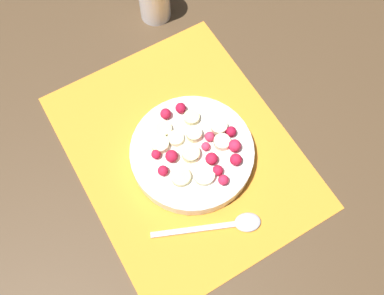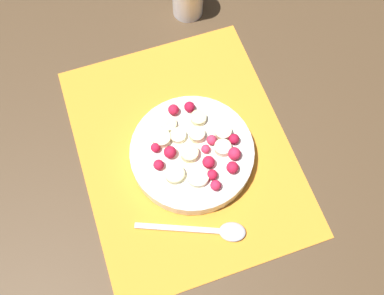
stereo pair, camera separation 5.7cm
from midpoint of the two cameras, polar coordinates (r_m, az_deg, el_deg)
ground_plane at (r=0.75m, az=1.17°, el=-0.48°), size 3.00×3.00×0.00m
placemat at (r=0.75m, az=1.17°, el=-0.39°), size 0.45×0.36×0.01m
fruit_bowl at (r=0.72m, az=2.32°, el=-0.80°), size 0.21×0.21×0.05m
spoon at (r=0.70m, az=5.48°, el=-11.21°), size 0.09×0.17×0.01m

